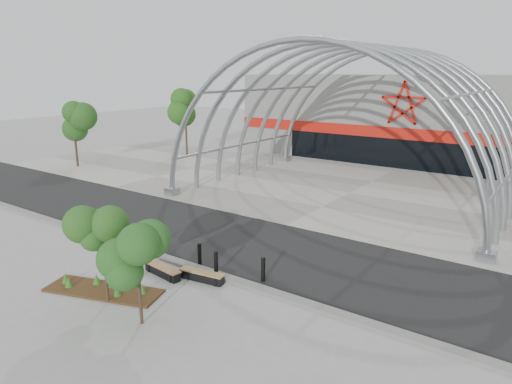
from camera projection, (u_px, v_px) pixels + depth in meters
The scene contains 18 objects.
ground at pixel (204, 268), 20.00m from camera, with size 140.00×140.00×0.00m, color #969691.
road at pixel (250, 244), 22.76m from camera, with size 140.00×7.00×0.02m, color black.
forecourt at pixel (350, 193), 32.24m from camera, with size 60.00×17.00×0.04m, color gray.
kerb at pixel (200, 269), 19.79m from camera, with size 60.00×0.50×0.12m, color slate.
arena_building at pixel (426, 116), 45.39m from camera, with size 34.00×15.24×8.00m.
vault_canopy at pixel (350, 193), 32.24m from camera, with size 20.80×15.80×20.36m.
planting_bed at pixel (102, 288), 17.91m from camera, with size 4.89×2.85×0.49m.
street_tree_0 at pixel (103, 240), 16.44m from camera, with size 1.51×1.51×3.44m.
street_tree_1 at pixel (137, 256), 15.00m from camera, with size 1.47×1.47×3.48m.
bench_0 at pixel (162, 271), 19.24m from camera, with size 2.09×0.71×0.43m.
bench_1 at pixel (202, 276), 18.76m from camera, with size 2.04×0.73×0.42m.
bollard_0 at pixel (120, 242), 21.76m from camera, with size 0.15×0.15×0.93m, color black.
bollard_1 at pixel (151, 243), 21.78m from camera, with size 0.14×0.14×0.89m, color black.
bollard_2 at pixel (200, 255), 20.10m from camera, with size 0.17×0.17×1.06m, color black.
bollard_3 at pixel (216, 264), 19.14m from camera, with size 0.17×0.17×1.09m, color black.
bollard_4 at pixel (263, 269), 18.61m from camera, with size 0.17×0.17×1.08m, color black.
bg_tree_0 at pixel (185, 109), 45.75m from camera, with size 3.00×3.00×6.45m.
bg_tree_2 at pixel (74, 124), 40.28m from camera, with size 2.55×2.55×5.38m.
Camera 1 is at (12.54, -13.76, 8.38)m, focal length 32.00 mm.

